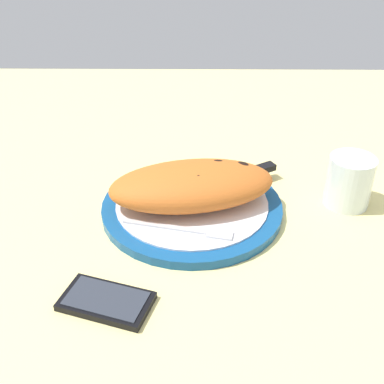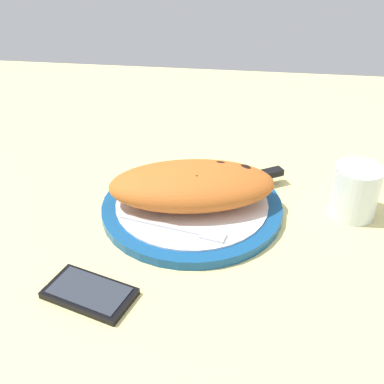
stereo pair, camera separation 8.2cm
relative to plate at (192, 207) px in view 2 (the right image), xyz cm
name	(u,v)px [view 2 (the right image)]	position (x,y,z in cm)	size (l,w,h in cm)	color
ground_plane	(192,218)	(0.00, 0.00, -2.40)	(150.00, 150.00, 3.00)	#E5D684
plate	(192,207)	(0.00, 0.00, 0.00)	(30.88, 30.88, 1.88)	navy
calzone	(194,186)	(0.44, -0.35, 4.33)	(29.81, 18.48, 6.68)	#C16023
fork	(181,229)	(-0.66, -8.14, 1.18)	(17.70, 5.36, 0.40)	silver
knife	(247,179)	(9.01, 7.95, 1.46)	(19.44, 12.54, 1.20)	silver
smartphone	(90,293)	(-11.30, -22.09, -0.34)	(13.53, 10.01, 1.16)	black
water_glass	(355,194)	(27.11, 2.73, 3.06)	(7.84, 7.84, 9.02)	silver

